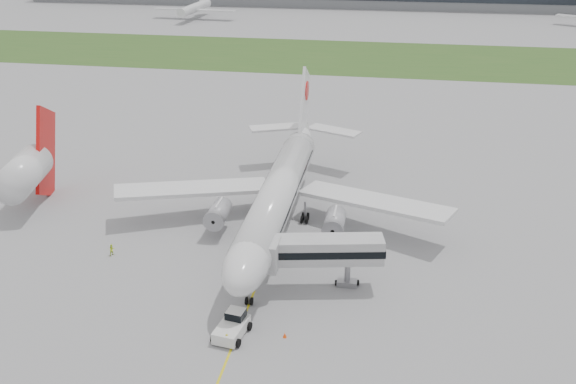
% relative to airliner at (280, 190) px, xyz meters
% --- Properties ---
extents(ground, '(600.00, 600.00, 0.00)m').
position_rel_airliner_xyz_m(ground, '(0.00, -4.87, -5.66)').
color(ground, gray).
rests_on(ground, ground).
extents(apron_markings, '(70.00, 70.00, 0.04)m').
position_rel_airliner_xyz_m(apron_markings, '(0.00, -9.87, -5.66)').
color(apron_markings, gold).
rests_on(apron_markings, ground).
extents(grass_strip, '(600.00, 50.00, 0.02)m').
position_rel_airliner_xyz_m(grass_strip, '(0.00, 115.13, -5.65)').
color(grass_strip, '#2E521F').
rests_on(grass_strip, ground).
extents(control_tower, '(12.00, 12.00, 56.00)m').
position_rel_airliner_xyz_m(control_tower, '(-90.00, 227.13, -5.66)').
color(control_tower, slate).
rests_on(control_tower, ground).
extents(airliner, '(48.13, 53.95, 17.88)m').
position_rel_airliner_xyz_m(airliner, '(0.00, 0.00, 0.00)').
color(airliner, silver).
rests_on(airliner, ground).
extents(pushback_tug, '(3.75, 5.00, 2.37)m').
position_rel_airliner_xyz_m(pushback_tug, '(-0.45, -25.55, -4.57)').
color(pushback_tug, silver).
rests_on(pushback_tug, ground).
extents(jet_bridge, '(14.64, 6.76, 6.85)m').
position_rel_airliner_xyz_m(jet_bridge, '(6.98, -15.31, -0.60)').
color(jet_bridge, '#B5B5B8').
rests_on(jet_bridge, ground).
extents(safety_cone_left, '(0.37, 0.37, 0.51)m').
position_rel_airliner_xyz_m(safety_cone_left, '(-2.15, -26.64, -5.41)').
color(safety_cone_left, '#F9480D').
rests_on(safety_cone_left, ground).
extents(safety_cone_right, '(0.44, 0.44, 0.60)m').
position_rel_airliner_xyz_m(safety_cone_right, '(5.08, -25.24, -5.36)').
color(safety_cone_right, '#F9480D').
rests_on(safety_cone_right, ground).
extents(ground_crew_near, '(0.69, 0.62, 1.58)m').
position_rel_airliner_xyz_m(ground_crew_near, '(-0.53, -27.79, -4.87)').
color(ground_crew_near, yellow).
rests_on(ground_crew_near, ground).
extents(ground_crew_far, '(0.92, 0.96, 1.57)m').
position_rel_airliner_xyz_m(ground_crew_far, '(-20.07, -11.78, -4.88)').
color(ground_crew_far, '#CDEF27').
rests_on(ground_crew_far, ground).
extents(neighbor_aircraft, '(7.14, 18.63, 15.04)m').
position_rel_airliner_xyz_m(neighbor_aircraft, '(-38.06, 0.09, 0.30)').
color(neighbor_aircraft, '#BE0D0A').
rests_on(neighbor_aircraft, ground).
extents(distant_aircraft_left, '(35.32, 31.59, 12.88)m').
position_rel_airliner_xyz_m(distant_aircraft_left, '(-67.38, 176.63, -5.66)').
color(distant_aircraft_left, silver).
rests_on(distant_aircraft_left, ground).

